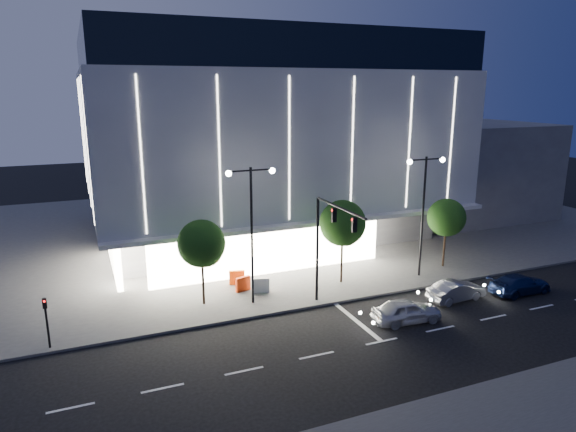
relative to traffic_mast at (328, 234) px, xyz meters
The scene contains 17 objects.
ground 6.12m from the traffic_mast, 106.66° to the right, with size 160.00×160.00×0.00m, color black.
sidewalk_museum 21.62m from the traffic_mast, 79.04° to the left, with size 70.00×40.00×0.15m, color #474747.
museum 19.54m from the traffic_mast, 84.04° to the left, with size 30.00×25.80×18.00m.
annex_building 32.43m from the traffic_mast, 39.57° to the left, with size 16.00×20.00×10.00m, color #4C4C51.
traffic_mast is the anchor object (origin of this frame).
street_lamp_west 4.89m from the traffic_mast, 146.35° to the left, with size 3.16×0.36×9.00m.
street_lamp_east 9.43m from the traffic_mast, 16.48° to the left, with size 3.16×0.36×9.00m.
ped_signal_far 16.35m from the traffic_mast, behind, with size 0.22×0.24×3.00m.
tree_left 7.95m from the traffic_mast, 152.16° to the left, with size 3.02×3.02×5.72m.
tree_mid 4.82m from the traffic_mast, 50.58° to the left, with size 3.25×3.25×6.15m.
tree_right 12.63m from the traffic_mast, 17.02° to the left, with size 2.91×2.91×5.51m.
car_lead 6.56m from the traffic_mast, 41.83° to the right, with size 1.70×4.23×1.44m, color silver.
car_second 9.85m from the traffic_mast, 11.98° to the right, with size 1.42×4.06×1.34m, color #9D9FA4.
car_third 14.41m from the traffic_mast, 10.51° to the right, with size 1.85×4.54×1.32m, color #141F4B.
barrier_a 8.54m from the traffic_mast, 123.35° to the left, with size 1.10×0.25×1.00m, color orange.
barrier_b 6.65m from the traffic_mast, 125.64° to the left, with size 1.10×0.25×1.00m, color beige.
barrier_c 7.61m from the traffic_mast, 129.98° to the left, with size 1.10×0.25×1.00m, color red.
Camera 1 is at (-12.71, -23.48, 13.69)m, focal length 32.00 mm.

